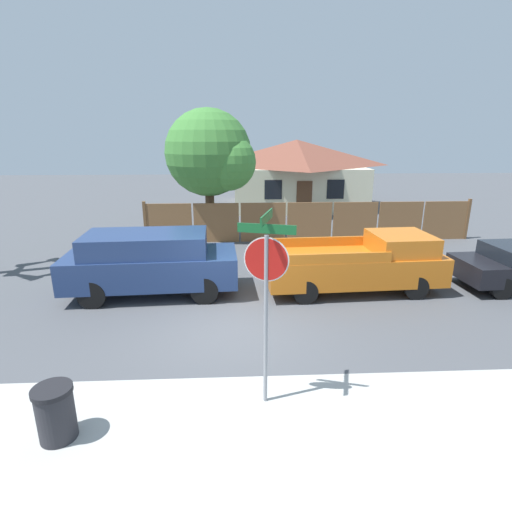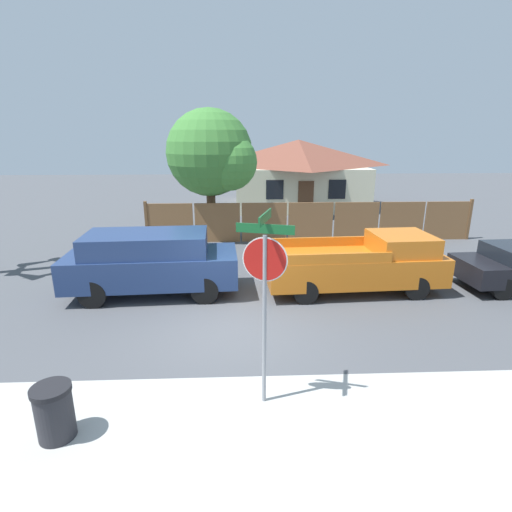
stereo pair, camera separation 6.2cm
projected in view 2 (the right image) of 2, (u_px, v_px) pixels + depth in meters
name	position (u px, v px, depth m)	size (l,w,h in m)	color
ground_plane	(232.00, 329.00, 9.70)	(80.00, 80.00, 0.00)	#4C4F54
sidewalk_strip	(228.00, 436.00, 6.26)	(36.00, 3.20, 0.01)	#B2B2AD
wooden_fence	(310.00, 222.00, 17.56)	(14.42, 0.12, 1.82)	brown
house	(298.00, 172.00, 26.08)	(8.67, 7.52, 4.24)	beige
oak_tree	(214.00, 155.00, 17.26)	(3.93, 3.74, 5.66)	brown
red_suv	(151.00, 261.00, 11.60)	(4.99, 2.19, 1.86)	navy
orange_pickup	(360.00, 264.00, 11.92)	(5.29, 2.17, 1.73)	orange
stop_sign	(265.00, 278.00, 6.44)	(0.91, 0.82, 3.39)	gray
trash_bin	(54.00, 412.00, 6.13)	(0.60, 0.60, 0.89)	#28282D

